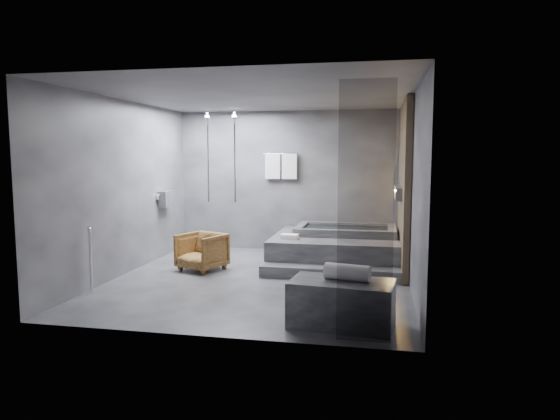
# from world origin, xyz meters

# --- Properties ---
(room) EXTENTS (5.00, 5.04, 2.82)m
(room) POSITION_xyz_m (0.40, 0.24, 1.73)
(room) COLOR #2E2E30
(room) RESTS_ON ground
(tub_deck) EXTENTS (2.20, 2.00, 0.50)m
(tub_deck) POSITION_xyz_m (1.05, 1.45, 0.25)
(tub_deck) COLOR #333335
(tub_deck) RESTS_ON ground
(tub_step) EXTENTS (2.20, 0.36, 0.18)m
(tub_step) POSITION_xyz_m (1.05, 0.27, 0.09)
(tub_step) COLOR #333335
(tub_step) RESTS_ON ground
(concrete_bench) EXTENTS (1.21, 0.76, 0.52)m
(concrete_bench) POSITION_xyz_m (1.39, -1.87, 0.26)
(concrete_bench) COLOR #2D2D2F
(concrete_bench) RESTS_ON ground
(driftwood_chair) EXTENTS (0.88, 0.89, 0.62)m
(driftwood_chair) POSITION_xyz_m (-1.12, 0.45, 0.31)
(driftwood_chair) COLOR #492D12
(driftwood_chair) RESTS_ON ground
(rolled_towel) EXTENTS (0.54, 0.28, 0.18)m
(rolled_towel) POSITION_xyz_m (1.44, -1.83, 0.61)
(rolled_towel) COLOR white
(rolled_towel) RESTS_ON concrete_bench
(deck_towel) EXTENTS (0.29, 0.22, 0.08)m
(deck_towel) POSITION_xyz_m (0.30, 0.91, 0.54)
(deck_towel) COLOR white
(deck_towel) RESTS_ON tub_deck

